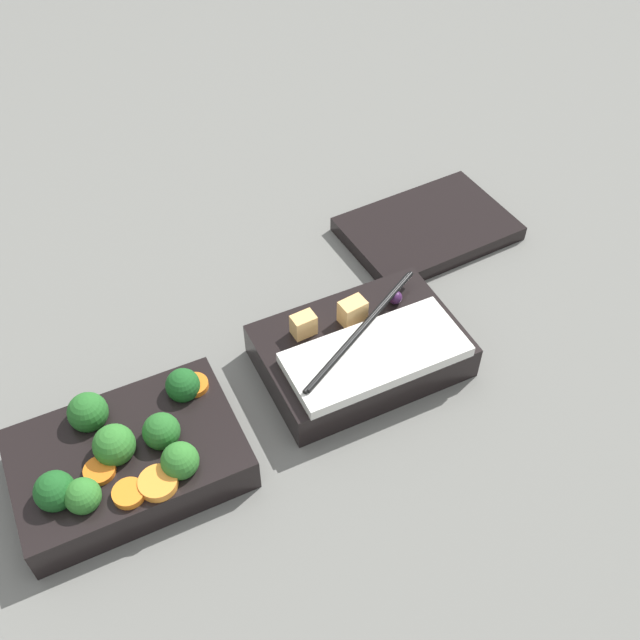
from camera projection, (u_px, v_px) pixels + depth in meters
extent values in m
plane|color=slate|center=(261.00, 401.00, 0.75)|extent=(3.00, 3.00, 0.00)
cube|color=black|center=(129.00, 459.00, 0.68)|extent=(0.20, 0.14, 0.04)
sphere|color=#19511E|center=(183.00, 385.00, 0.70)|extent=(0.03, 0.03, 0.03)
sphere|color=#236023|center=(88.00, 412.00, 0.68)|extent=(0.04, 0.04, 0.04)
sphere|color=#2D7028|center=(180.00, 461.00, 0.65)|extent=(0.03, 0.03, 0.03)
sphere|color=#2D7028|center=(83.00, 496.00, 0.63)|extent=(0.03, 0.03, 0.03)
sphere|color=#2D7028|center=(114.00, 445.00, 0.66)|extent=(0.04, 0.04, 0.04)
sphere|color=#236023|center=(161.00, 431.00, 0.67)|extent=(0.03, 0.03, 0.03)
sphere|color=#19511E|center=(55.00, 491.00, 0.63)|extent=(0.04, 0.04, 0.04)
cylinder|color=orange|center=(129.00, 493.00, 0.63)|extent=(0.04, 0.04, 0.01)
cylinder|color=orange|center=(100.00, 471.00, 0.65)|extent=(0.03, 0.03, 0.01)
cylinder|color=orange|center=(194.00, 385.00, 0.71)|extent=(0.03, 0.03, 0.01)
cylinder|color=orange|center=(158.00, 483.00, 0.64)|extent=(0.05, 0.05, 0.01)
cube|color=black|center=(361.00, 352.00, 0.77)|extent=(0.20, 0.14, 0.04)
cube|color=white|center=(376.00, 355.00, 0.73)|extent=(0.18, 0.08, 0.01)
cube|color=#EAB266|center=(304.00, 325.00, 0.75)|extent=(0.03, 0.02, 0.02)
cube|color=#EAB266|center=(353.00, 312.00, 0.76)|extent=(0.03, 0.02, 0.03)
sphere|color=#381942|center=(395.00, 297.00, 0.79)|extent=(0.01, 0.01, 0.01)
cylinder|color=black|center=(365.00, 331.00, 0.74)|extent=(0.17, 0.10, 0.01)
cylinder|color=black|center=(359.00, 328.00, 0.75)|extent=(0.17, 0.10, 0.01)
cube|color=black|center=(427.00, 229.00, 0.92)|extent=(0.21, 0.15, 0.02)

